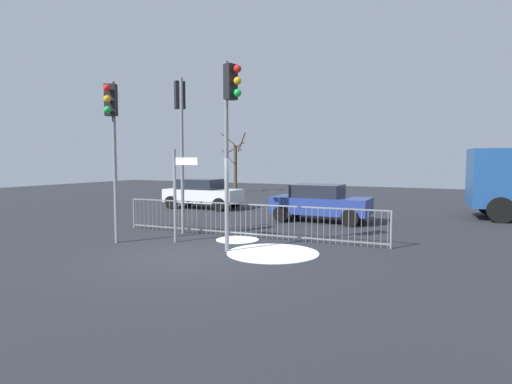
# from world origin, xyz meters

# --- Properties ---
(ground_plane) EXTENTS (60.00, 60.00, 0.00)m
(ground_plane) POSITION_xyz_m (0.00, 0.00, 0.00)
(ground_plane) COLOR #26282D
(traffic_light_rear_left) EXTENTS (0.39, 0.54, 4.71)m
(traffic_light_rear_left) POSITION_xyz_m (-2.94, 0.33, 3.44)
(traffic_light_rear_left) COLOR slate
(traffic_light_rear_left) RESTS_ON ground
(traffic_light_foreground_left) EXTENTS (0.56, 0.36, 5.01)m
(traffic_light_foreground_left) POSITION_xyz_m (0.68, 0.87, 3.66)
(traffic_light_foreground_left) COLOR slate
(traffic_light_foreground_left) RESTS_ON ground
(traffic_light_rear_right) EXTENTS (0.49, 0.44, 5.13)m
(traffic_light_rear_right) POSITION_xyz_m (-2.33, 2.74, 3.74)
(traffic_light_rear_right) COLOR slate
(traffic_light_rear_right) RESTS_ON ground
(direction_sign_post) EXTENTS (0.78, 0.19, 2.77)m
(direction_sign_post) POSITION_xyz_m (-1.43, 1.34, 1.56)
(direction_sign_post) COLOR slate
(direction_sign_post) RESTS_ON ground
(pedestrian_guard_railing) EXTENTS (8.90, 0.58, 1.07)m
(pedestrian_guard_railing) POSITION_xyz_m (-0.01, 2.99, 0.55)
(pedestrian_guard_railing) COLOR slate
(pedestrian_guard_railing) RESTS_ON ground
(car_white_mid) EXTENTS (3.90, 2.14, 1.47)m
(car_white_mid) POSITION_xyz_m (-5.76, 9.04, 0.77)
(car_white_mid) COLOR silver
(car_white_mid) RESTS_ON ground
(car_blue_far) EXTENTS (3.85, 2.03, 1.47)m
(car_blue_far) POSITION_xyz_m (0.98, 7.38, 0.77)
(car_blue_far) COLOR navy
(car_blue_far) RESTS_ON ground
(bare_tree_left) EXTENTS (1.92, 1.95, 4.48)m
(bare_tree_left) POSITION_xyz_m (-9.62, 19.05, 2.08)
(bare_tree_left) COLOR #473828
(bare_tree_left) RESTS_ON ground
(snow_patch_kerb) EXTENTS (1.31, 1.31, 0.01)m
(snow_patch_kerb) POSITION_xyz_m (-0.01, 2.46, 0.01)
(snow_patch_kerb) COLOR white
(snow_patch_kerb) RESTS_ON ground
(snow_patch_island) EXTENTS (2.43, 2.43, 0.01)m
(snow_patch_island) POSITION_xyz_m (1.74, 1.27, 0.01)
(snow_patch_island) COLOR white
(snow_patch_island) RESTS_ON ground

